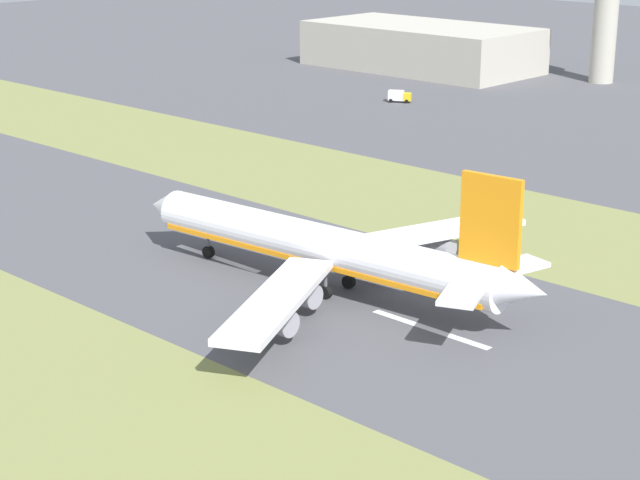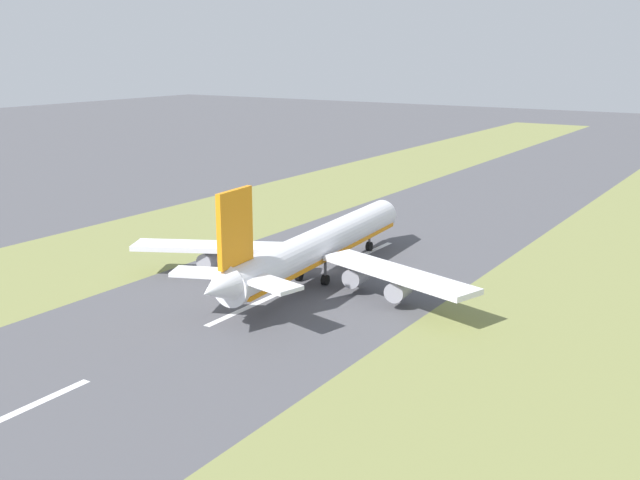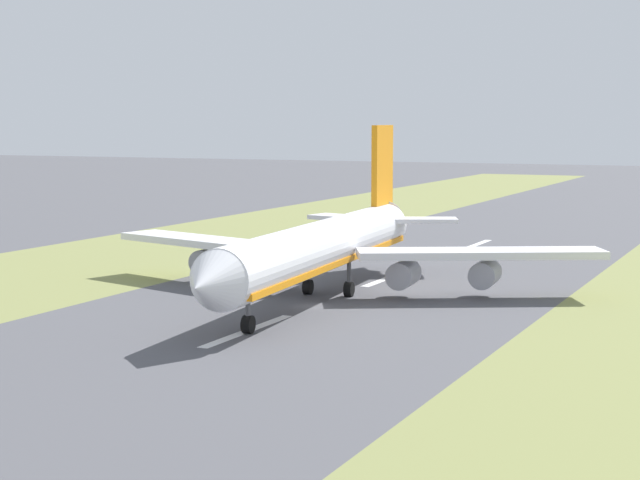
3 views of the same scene
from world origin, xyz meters
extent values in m
plane|color=#4C4C51|center=(0.00, 0.00, 0.00)|extent=(800.00, 800.00, 0.00)
cube|color=olive|center=(-45.00, 0.00, 0.00)|extent=(40.00, 600.00, 0.01)
cube|color=olive|center=(45.00, 0.00, 0.00)|extent=(40.00, 600.00, 0.01)
cube|color=silver|center=(0.00, -24.49, 0.01)|extent=(1.20, 18.00, 0.01)
cube|color=silver|center=(0.00, 15.51, 0.01)|extent=(1.20, 18.00, 0.01)
cylinder|color=white|center=(1.19, -4.49, 6.20)|extent=(10.81, 56.31, 6.00)
cone|color=white|center=(-1.44, 25.90, 6.20)|extent=(6.29, 5.49, 5.88)
cone|color=white|center=(3.87, -35.37, 7.00)|extent=(5.60, 6.42, 5.10)
cube|color=orange|center=(1.19, -4.49, 4.55)|extent=(10.32, 54.05, 0.70)
cube|color=white|center=(-15.62, -13.19, 5.30)|extent=(28.57, 18.49, 0.90)
cube|color=white|center=(19.25, -10.17, 5.30)|extent=(29.48, 14.24, 0.90)
cylinder|color=#93939E|center=(-7.43, -9.25, 2.85)|extent=(3.60, 5.06, 3.20)
cylinder|color=#93939E|center=(-16.09, -13.51, 2.85)|extent=(3.60, 5.06, 3.20)
cylinder|color=#93939E|center=(10.50, -7.69, 2.85)|extent=(3.60, 5.06, 3.20)
cylinder|color=#93939E|center=(19.77, -10.40, 2.85)|extent=(3.60, 5.06, 3.20)
cube|color=orange|center=(3.44, -30.39, 14.70)|extent=(1.49, 8.04, 11.00)
cube|color=white|center=(-2.04, -30.86, 7.20)|extent=(10.92, 7.95, 0.60)
cube|color=white|center=(8.92, -29.91, 7.20)|extent=(10.74, 6.54, 0.60)
cylinder|color=#59595E|center=(-0.65, 16.71, 2.50)|extent=(0.50, 0.50, 3.20)
cylinder|color=black|center=(-0.65, 16.71, 0.90)|extent=(1.05, 1.87, 1.80)
cylinder|color=#59595E|center=(-1.14, -7.70, 2.50)|extent=(0.50, 0.50, 3.20)
cylinder|color=black|center=(-1.14, -7.70, 0.90)|extent=(1.05, 1.87, 1.80)
cylinder|color=#59595E|center=(4.04, -7.25, 2.50)|extent=(0.50, 0.50, 3.20)
cylinder|color=black|center=(4.04, -7.25, 0.90)|extent=(1.05, 1.87, 1.80)
cube|color=#B2AD9E|center=(166.57, 108.14, 6.86)|extent=(36.00, 70.58, 13.73)
cylinder|color=#B2AD9E|center=(182.39, 54.03, 14.22)|extent=(7.00, 7.00, 28.44)
cube|color=gold|center=(118.56, 74.72, 1.50)|extent=(2.90, 2.82, 2.00)
cube|color=silver|center=(117.09, 77.33, 1.80)|extent=(3.88, 4.56, 2.60)
cylinder|color=black|center=(119.52, 75.26, 0.50)|extent=(0.80, 1.04, 1.00)
cylinder|color=black|center=(117.61, 74.18, 0.50)|extent=(0.80, 1.04, 1.00)
cylinder|color=black|center=(117.46, 78.92, 0.50)|extent=(0.80, 1.04, 1.00)
cylinder|color=black|center=(115.54, 77.83, 0.50)|extent=(0.80, 1.04, 1.00)
camera|label=1|loc=(-99.32, -99.28, 51.42)|focal=60.00mm
camera|label=2|loc=(69.75, -111.10, 39.39)|focal=42.00mm
camera|label=3|loc=(-49.78, 107.98, 20.86)|focal=60.00mm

